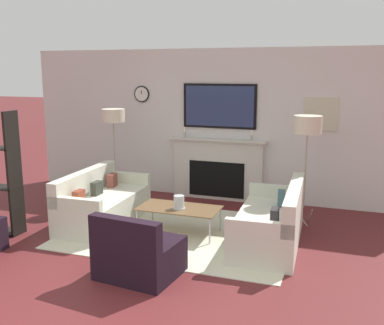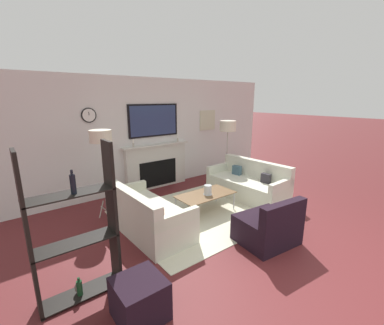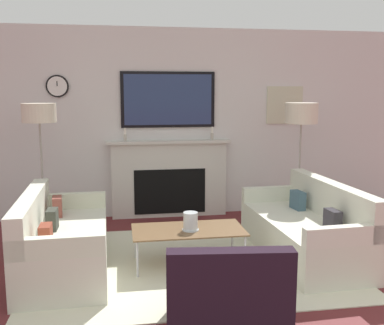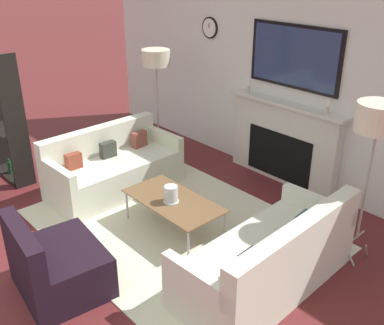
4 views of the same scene
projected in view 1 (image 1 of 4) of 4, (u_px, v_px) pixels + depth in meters
fireplace_wall at (220, 132)px, 8.11m from camera, size 7.53×0.28×2.70m
area_rug at (181, 232)px, 6.54m from camera, size 3.22×2.43×0.01m
couch_left at (102, 205)px, 6.90m from camera, size 0.85×1.74×0.80m
couch_right at (272, 224)px, 6.05m from camera, size 0.90×1.86×0.82m
armchair at (138, 254)px, 5.10m from camera, size 0.93×0.82×0.77m
coffee_table at (179, 209)px, 6.43m from camera, size 1.16×0.60×0.39m
hurricane_candle at (179, 203)px, 6.36m from camera, size 0.17×0.17×0.19m
floor_lamp_left at (113, 117)px, 7.69m from camera, size 0.40×0.40×1.68m
floor_lamp_right at (308, 126)px, 6.64m from camera, size 0.42×0.42×1.67m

